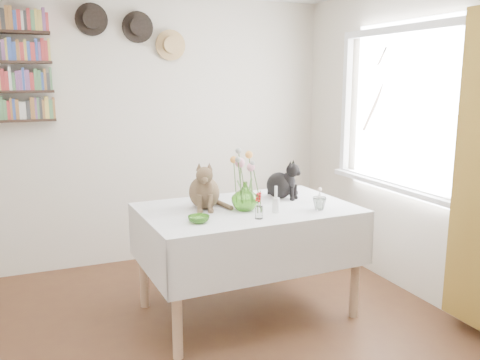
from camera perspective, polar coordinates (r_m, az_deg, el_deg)
name	(u,v)px	position (r m, az deg, el deg)	size (l,w,h in m)	color
room	(201,174)	(2.70, -4.38, 0.70)	(4.08, 4.58, 2.58)	#57361D
window	(399,122)	(4.36, 17.41, 6.20)	(0.12, 1.52, 1.32)	white
dining_table	(247,234)	(3.78, 0.82, -6.03)	(1.57, 1.04, 0.82)	white
tabby_cat	(204,184)	(3.68, -4.06, -0.42)	(0.24, 0.30, 0.36)	brown
black_cat	(279,178)	(3.99, 4.43, 0.17)	(0.21, 0.26, 0.31)	black
flower_vase	(245,196)	(3.62, 0.58, -1.83)	(0.20, 0.20, 0.21)	#85D251
green_bowl	(199,219)	(3.34, -4.66, -4.41)	(0.14, 0.14, 0.04)	#85D251
drinking_glass	(319,203)	(3.69, 8.91, -2.61)	(0.10, 0.10, 0.09)	white
candlestick	(276,204)	(3.58, 4.04, -2.66)	(0.05, 0.05, 0.19)	white
berry_jar	(259,205)	(3.41, 2.15, -2.82)	(0.05, 0.05, 0.21)	white
porcelain_figurine	(320,195)	(3.95, 8.94, -1.68)	(0.06, 0.06, 0.11)	white
flower_bouquet	(245,163)	(3.58, 0.54, 1.90)	(0.17, 0.13, 0.39)	#4C7233
wall_hats	(135,31)	(4.82, -11.75, 16.10)	(0.98, 0.09, 0.48)	black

